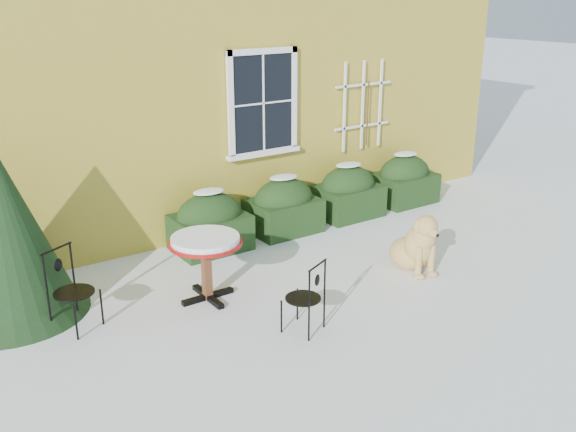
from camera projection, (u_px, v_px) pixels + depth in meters
ground at (336, 310)px, 7.62m from camera, size 80.00×80.00×0.00m
house at (104, 12)px, 11.97m from camera, size 12.40×8.40×6.40m
hedge_row at (317, 200)px, 10.35m from camera, size 4.95×0.80×0.91m
evergreen_shrub at (3, 245)px, 7.28m from camera, size 1.76×1.76×2.13m
bistro_table at (206, 247)px, 7.68m from camera, size 0.89×0.89×0.82m
patio_chair_near at (306, 297)px, 7.02m from camera, size 0.49×0.49×0.84m
patio_chair_far at (71, 289)px, 7.09m from camera, size 0.56×0.55×0.93m
dog at (416, 247)px, 8.59m from camera, size 0.65×0.93×0.87m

